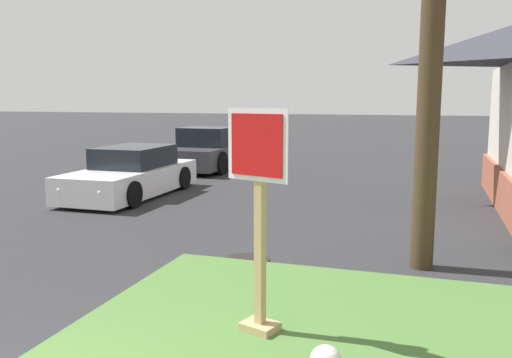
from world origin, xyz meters
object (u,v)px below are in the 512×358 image
Objects in this scene: manhole_cover at (247,260)px; pickup_truck_charcoal at (213,151)px; parked_sedan_white at (132,175)px; stop_sign at (259,226)px.

pickup_truck_charcoal is at bearing 115.17° from manhole_cover.
parked_sedan_white is (-4.59, 4.32, 0.53)m from manhole_cover.
stop_sign is 8.84m from parked_sedan_white.
stop_sign reaches higher than manhole_cover.
manhole_cover is at bearing -64.83° from pickup_truck_charcoal.
stop_sign reaches higher than pickup_truck_charcoal.
stop_sign is 0.45× the size of pickup_truck_charcoal.
pickup_truck_charcoal is at bearing 114.47° from stop_sign.
pickup_truck_charcoal is (-4.68, 9.96, 0.61)m from manhole_cover.
parked_sedan_white is 5.64m from pickup_truck_charcoal.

